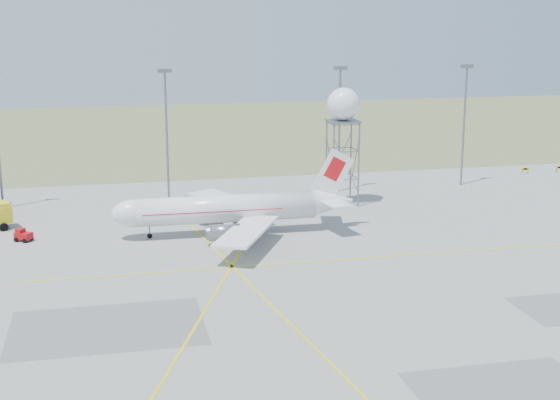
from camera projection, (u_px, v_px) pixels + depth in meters
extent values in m
plane|color=#9B9A95|center=(362.00, 377.00, 62.93)|extent=(400.00, 400.00, 0.00)
cube|color=#5C6A3A|center=(184.00, 131.00, 195.79)|extent=(400.00, 120.00, 0.03)
cylinder|color=slate|center=(167.00, 137.00, 121.11)|extent=(0.36, 0.36, 20.00)
cube|color=slate|center=(165.00, 71.00, 118.75)|extent=(2.20, 0.50, 0.60)
cylinder|color=slate|center=(339.00, 131.00, 127.10)|extent=(0.36, 0.36, 20.00)
cube|color=slate|center=(340.00, 68.00, 124.74)|extent=(2.20, 0.50, 0.60)
cylinder|color=slate|center=(464.00, 127.00, 131.80)|extent=(0.36, 0.36, 20.00)
cube|color=slate|center=(467.00, 66.00, 129.44)|extent=(2.20, 0.50, 0.60)
cylinder|color=black|center=(522.00, 172.00, 142.93)|extent=(0.10, 0.10, 0.80)
cylinder|color=black|center=(528.00, 172.00, 143.19)|extent=(0.10, 0.10, 0.80)
cube|color=yellow|center=(525.00, 169.00, 142.93)|extent=(1.60, 0.15, 0.50)
cube|color=black|center=(525.00, 169.00, 142.85)|extent=(0.80, 0.03, 0.30)
cylinder|color=black|center=(556.00, 170.00, 144.43)|extent=(0.10, 0.10, 0.80)
cube|color=yellow|center=(559.00, 167.00, 144.43)|extent=(1.60, 0.15, 0.50)
cube|color=black|center=(560.00, 167.00, 144.35)|extent=(0.80, 0.03, 0.30)
cylinder|color=white|center=(226.00, 209.00, 103.19)|extent=(23.92, 4.03, 3.67)
ellipsoid|color=white|center=(134.00, 213.00, 100.81)|extent=(5.93, 3.76, 3.67)
cube|color=black|center=(126.00, 209.00, 100.46)|extent=(1.42, 2.04, 0.90)
cone|color=white|center=(333.00, 201.00, 106.05)|extent=(5.56, 3.76, 3.67)
cube|color=white|center=(333.00, 174.00, 105.16)|extent=(5.89, 0.36, 6.91)
cube|color=red|center=(335.00, 169.00, 105.05)|extent=(3.17, 0.36, 3.54)
cube|color=white|center=(324.00, 193.00, 108.65)|extent=(3.01, 5.09, 0.17)
cube|color=white|center=(335.00, 203.00, 103.06)|extent=(3.01, 5.09, 0.17)
cube|color=white|center=(227.00, 201.00, 111.54)|extent=(10.23, 15.17, 0.33)
cube|color=white|center=(246.00, 231.00, 95.81)|extent=(10.57, 15.10, 0.33)
cylinder|color=slate|center=(214.00, 212.00, 108.48)|extent=(3.89, 2.17, 2.11)
cylinder|color=slate|center=(225.00, 232.00, 98.34)|extent=(3.89, 2.17, 2.11)
cube|color=red|center=(212.00, 209.00, 102.80)|extent=(18.42, 3.99, 0.11)
cylinder|color=black|center=(150.00, 235.00, 101.89)|extent=(0.65, 0.65, 0.83)
cube|color=black|center=(240.00, 230.00, 104.27)|extent=(1.00, 5.52, 0.83)
cylinder|color=slate|center=(240.00, 227.00, 104.17)|extent=(0.22, 0.22, 1.65)
cylinder|color=slate|center=(334.00, 166.00, 116.66)|extent=(0.24, 0.24, 12.88)
cylinder|color=slate|center=(359.00, 165.00, 117.50)|extent=(0.24, 0.24, 12.88)
cylinder|color=slate|center=(351.00, 160.00, 121.26)|extent=(0.24, 0.24, 12.88)
cylinder|color=slate|center=(326.00, 161.00, 120.42)|extent=(0.24, 0.24, 12.88)
cube|color=slate|center=(343.00, 121.00, 117.47)|extent=(4.56, 4.56, 0.25)
sphere|color=white|center=(343.00, 104.00, 116.87)|extent=(4.95, 4.95, 4.95)
cube|color=black|center=(5.00, 206.00, 106.37)|extent=(1.06, 2.50, 1.02)
cube|color=#A30B0E|center=(24.00, 236.00, 100.55)|extent=(2.49, 2.27, 0.86)
cube|color=#A30B0E|center=(20.00, 230.00, 100.56)|extent=(1.35, 1.43, 0.48)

